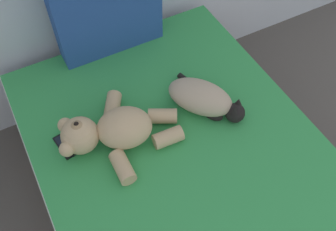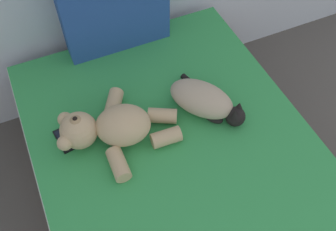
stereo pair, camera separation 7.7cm
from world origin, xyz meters
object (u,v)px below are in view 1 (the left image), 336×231
object	(u,v)px
patterned_cushion	(107,9)
cat	(204,99)
bed	(184,183)
cell_phone	(66,145)
teddy_bear	(112,131)

from	to	relation	value
patterned_cushion	cat	bearing A→B (deg)	-70.50
bed	patterned_cushion	size ratio (longest dim) A/B	3.27
bed	cat	world-z (taller)	cat
bed	cell_phone	size ratio (longest dim) A/B	12.27
patterned_cushion	cell_phone	xyz separation A→B (m)	(-0.47, -0.54, -0.26)
teddy_bear	cell_phone	size ratio (longest dim) A/B	3.82
teddy_bear	cell_phone	world-z (taller)	teddy_bear
teddy_bear	cell_phone	xyz separation A→B (m)	(-0.22, 0.08, -0.08)
bed	patterned_cushion	bearing A→B (deg)	90.62
cat	cell_phone	bearing A→B (deg)	171.37
cat	cell_phone	xyz separation A→B (m)	(-0.70, 0.11, -0.07)
patterned_cushion	teddy_bear	world-z (taller)	patterned_cushion
cat	teddy_bear	bearing A→B (deg)	176.67
cell_phone	cat	bearing A→B (deg)	-8.63
patterned_cushion	cell_phone	world-z (taller)	patterned_cushion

